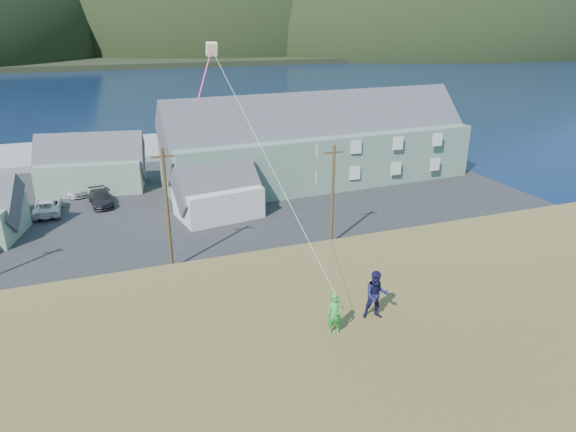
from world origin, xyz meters
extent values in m
plane|color=#0A1638|center=(0.00, 0.00, 0.00)|extent=(900.00, 900.00, 0.00)
cube|color=#4C3D19|center=(0.00, -2.00, 0.05)|extent=(110.00, 8.00, 0.10)
cube|color=#28282B|center=(0.00, 17.00, 0.06)|extent=(72.00, 36.00, 0.12)
cube|color=gray|center=(-6.00, 40.00, 0.45)|extent=(26.00, 14.00, 0.90)
cube|color=black|center=(0.00, 330.00, 1.00)|extent=(900.00, 320.00, 2.00)
ellipsoid|color=black|center=(-20.00, 300.00, 2.00)|extent=(200.00, 180.00, 100.00)
ellipsoid|color=black|center=(70.00, 290.00, 2.00)|extent=(230.00, 207.00, 142.60)
ellipsoid|color=black|center=(180.00, 270.00, 2.00)|extent=(280.00, 252.00, 134.40)
ellipsoid|color=black|center=(300.00, 300.00, 2.00)|extent=(240.00, 216.00, 100.80)
cube|color=slate|center=(17.24, 18.01, 3.01)|extent=(34.10, 11.15, 5.78)
cube|color=#47474C|center=(17.24, 18.01, 7.44)|extent=(34.59, 10.95, 9.41)
cube|color=silver|center=(4.01, 10.97, 1.55)|extent=(7.85, 6.16, 2.86)
cube|color=#47474C|center=(4.01, 10.97, 3.69)|extent=(8.34, 6.18, 5.04)
cube|color=gray|center=(-6.73, 23.83, 1.79)|extent=(11.35, 7.92, 3.35)
cube|color=#47474C|center=(-6.73, 23.83, 4.41)|extent=(11.83, 7.92, 6.19)
cylinder|color=#47331E|center=(-1.69, 1.50, 4.64)|extent=(0.24, 0.24, 9.04)
cylinder|color=#47331E|center=(11.14, 1.50, 4.22)|extent=(0.24, 0.24, 8.21)
imported|color=black|center=(-6.22, 17.87, 0.80)|extent=(2.52, 4.92, 1.37)
imported|color=#BCBCBC|center=(-8.50, 22.62, 0.81)|extent=(2.37, 4.93, 1.39)
imported|color=white|center=(-10.95, 17.15, 0.84)|extent=(2.41, 5.17, 1.43)
imported|color=#A3A3A7|center=(-14.06, 17.40, 0.87)|extent=(1.76, 4.59, 1.49)
imported|color=#345783|center=(4.81, 24.58, 0.79)|extent=(1.78, 4.16, 1.33)
imported|color=green|center=(1.19, -19.76, 7.95)|extent=(0.62, 0.48, 1.49)
imported|color=#171740|center=(2.99, -19.36, 8.11)|extent=(1.05, 0.92, 1.82)
cube|color=#F7E8BC|center=(-0.58, -10.62, 16.07)|extent=(0.46, 0.43, 0.60)
cylinder|color=#FF4391|center=(-1.18, -11.87, 15.17)|extent=(0.06, 0.06, 3.31)
cylinder|color=white|center=(0.31, -15.19, 12.38)|extent=(0.02, 0.02, 11.88)
camera|label=1|loc=(-5.50, -33.25, 17.24)|focal=32.00mm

